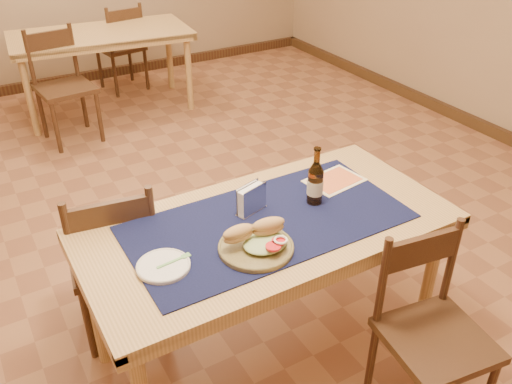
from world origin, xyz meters
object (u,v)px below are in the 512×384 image
beer_bottle (315,183)px  main_table (267,238)px  back_table (101,41)px  sandwich_plate (258,242)px  chair_main_far (114,256)px  napkin_holder (251,200)px  chair_main_near (431,329)px

beer_bottle → main_table: bearing=-174.1°
back_table → sandwich_plate: (-0.39, -3.50, 0.12)m
sandwich_plate → chair_main_far: bearing=124.9°
sandwich_plate → beer_bottle: 0.44m
back_table → napkin_holder: bearing=-94.8°
chair_main_near → chair_main_far: bearing=131.8°
chair_main_far → sandwich_plate: chair_main_far is taller
chair_main_near → main_table: bearing=123.7°
main_table → back_table: (0.25, 3.35, 0.00)m
chair_main_far → sandwich_plate: (0.43, -0.62, 0.32)m
main_table → sandwich_plate: size_ratio=5.27×
chair_main_near → beer_bottle: (-0.15, 0.64, 0.41)m
back_table → chair_main_near: bearing=-87.7°
main_table → back_table: same height
main_table → sandwich_plate: 0.23m
main_table → back_table: size_ratio=0.97×
chair_main_far → sandwich_plate: size_ratio=2.95×
chair_main_far → napkin_holder: size_ratio=5.67×
napkin_holder → back_table: bearing=85.2°
back_table → chair_main_near: size_ratio=1.93×
napkin_holder → chair_main_far: bearing=145.6°
sandwich_plate → napkin_holder: 0.27m
chair_main_near → sandwich_plate: (-0.54, 0.47, 0.34)m
chair_main_far → napkin_holder: 0.75m
beer_bottle → chair_main_far: bearing=151.6°
beer_bottle → napkin_holder: beer_bottle is taller
chair_main_far → chair_main_near: bearing=-48.2°
chair_main_far → main_table: bearing=-40.0°
back_table → chair_main_near: 3.98m
chair_main_far → napkin_holder: (0.54, -0.37, 0.35)m
main_table → chair_main_near: chair_main_near is taller
main_table → chair_main_near: bearing=-56.3°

